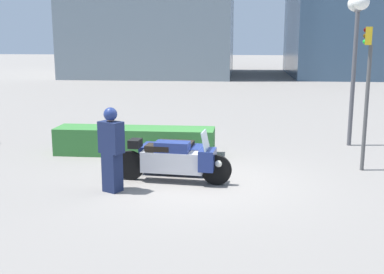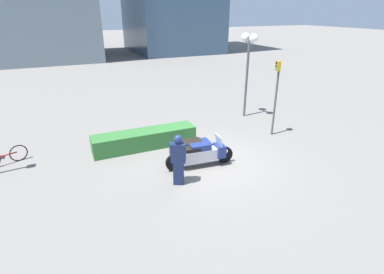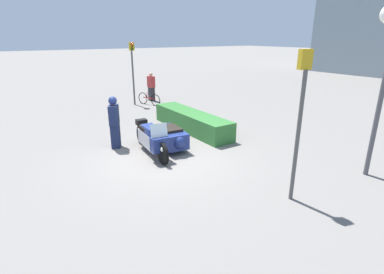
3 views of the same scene
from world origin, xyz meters
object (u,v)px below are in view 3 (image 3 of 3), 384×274
Objects in this scene: hedge_bush_curbside at (191,121)px; traffic_light_near at (301,105)px; police_motorcycle at (163,138)px; pedestrian_bystander at (151,87)px; traffic_light_far at (133,64)px; bicycle_parked at (149,99)px; officer_rider at (114,121)px.

hedge_bush_curbside is 1.28× the size of traffic_light_near.
police_motorcycle is 8.15m from pedestrian_bystander.
traffic_light_near is 2.07× the size of pedestrian_bystander.
traffic_light_far is at bearing -179.75° from hedge_bush_curbside.
police_motorcycle is at bearing -55.02° from hedge_bush_curbside.
bicycle_parked is (0.41, 0.66, -1.84)m from traffic_light_far.
hedge_bush_curbside is at bearing 31.39° from officer_rider.
traffic_light_near reaches higher than officer_rider.
hedge_bush_curbside is at bearing 74.39° from pedestrian_bystander.
officer_rider is at bearing -56.41° from bicycle_parked.
bicycle_parked is at bearing 7.67° from traffic_light_near.
hedge_bush_curbside is at bearing 6.43° from traffic_light_far.
officer_rider is 0.41× the size of hedge_bush_curbside.
hedge_bush_curbside reaches higher than bicycle_parked.
bicycle_parked is (-10.79, 1.66, -1.88)m from traffic_light_near.
traffic_light_near reaches higher than pedestrian_bystander.
pedestrian_bystander is at bearing 117.68° from traffic_light_far.
officer_rider is at bearing 50.77° from pedestrian_bystander.
officer_rider is 3.24m from hedge_bush_curbside.
bicycle_parked is at bearing 163.12° from police_motorcycle.
police_motorcycle is 0.79× the size of traffic_light_far.
traffic_light_near is at bearing 1.09° from traffic_light_far.
traffic_light_far is 2.00m from bicycle_parked.
hedge_bush_curbside is 5.17m from bicycle_parked.
hedge_bush_curbside is (-0.23, 3.19, -0.55)m from officer_rider.
pedestrian_bystander is 1.19m from bicycle_parked.
hedge_bush_curbside is 5.82m from traffic_light_far.
traffic_light_far is (-11.20, 1.00, -0.04)m from traffic_light_near.
traffic_light_near is (5.43, 2.17, 1.28)m from officer_rider.
hedge_bush_curbside is 6.18m from pedestrian_bystander.
traffic_light_near is 11.24m from traffic_light_far.
traffic_light_near is 11.08m from bicycle_parked.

